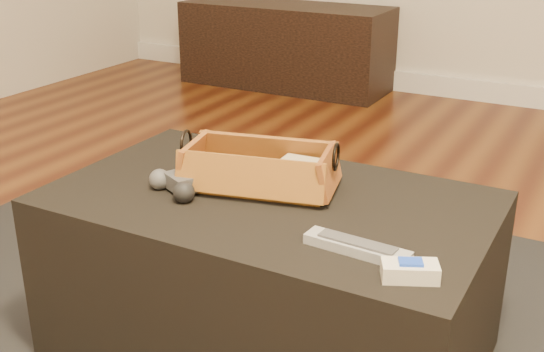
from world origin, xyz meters
The scene contains 9 objects.
baseboard centered at (0.00, 2.73, 0.06)m, with size 5.00×0.04×0.12m, color white.
media_cabinet centered at (-1.18, 2.51, 0.25)m, with size 1.27×0.45×0.50m, color black.
ottoman centered at (0.05, 0.07, 0.22)m, with size 1.00×0.60×0.42m, color black.
tv_remote centered at (-0.01, 0.08, 0.45)m, with size 0.19×0.04×0.02m, color black.
cloth_bundle centered at (0.09, 0.15, 0.47)m, with size 0.10×0.07×0.05m, color #C3B187.
wicker_basket centered at (0.00, 0.10, 0.47)m, with size 0.39×0.27×0.13m.
game_controller centered at (-0.15, -0.02, 0.46)m, with size 0.16×0.12×0.05m.
silver_remote centered at (0.33, -0.09, 0.44)m, with size 0.21×0.06×0.02m.
cream_gadget centered at (0.45, -0.14, 0.45)m, with size 0.11×0.09×0.04m.
Camera 1 is at (0.74, -1.19, 1.05)m, focal length 45.00 mm.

